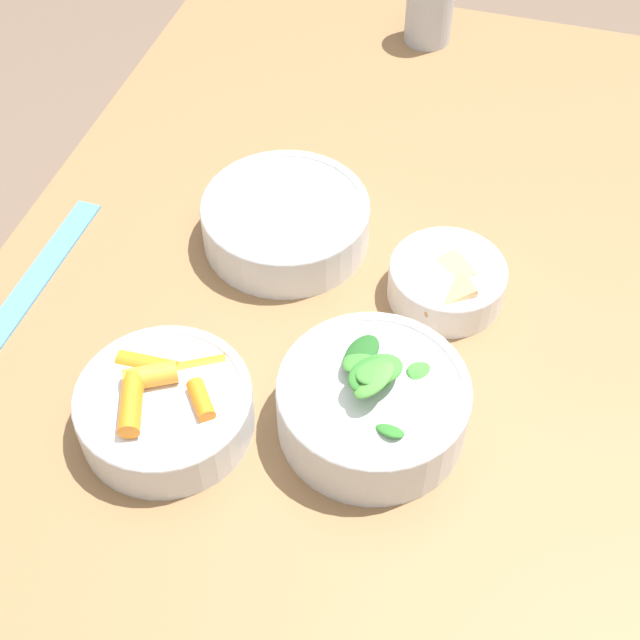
{
  "coord_description": "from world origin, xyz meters",
  "views": [
    {
      "loc": [
        -0.58,
        -0.16,
        1.45
      ],
      "look_at": [
        -0.03,
        0.0,
        0.78
      ],
      "focal_mm": 50.0,
      "sensor_mm": 36.0,
      "label": 1
    }
  ],
  "objects_px": {
    "bowl_carrots": "(164,406)",
    "bowl_greens": "(373,402)",
    "cup": "(429,9)",
    "bowl_beans_hotdog": "(285,222)",
    "bowl_cookies": "(447,280)",
    "ruler": "(32,284)"
  },
  "relations": [
    {
      "from": "ruler",
      "to": "cup",
      "type": "height_order",
      "value": "cup"
    },
    {
      "from": "cup",
      "to": "bowl_cookies",
      "type": "bearing_deg",
      "value": -165.69
    },
    {
      "from": "bowl_greens",
      "to": "bowl_beans_hotdog",
      "type": "distance_m",
      "value": 0.26
    },
    {
      "from": "bowl_carrots",
      "to": "bowl_cookies",
      "type": "xyz_separation_m",
      "value": [
        0.23,
        -0.22,
        -0.0
      ]
    },
    {
      "from": "bowl_carrots",
      "to": "bowl_cookies",
      "type": "height_order",
      "value": "bowl_carrots"
    },
    {
      "from": "bowl_beans_hotdog",
      "to": "bowl_cookies",
      "type": "height_order",
      "value": "bowl_beans_hotdog"
    },
    {
      "from": "bowl_carrots",
      "to": "bowl_greens",
      "type": "xyz_separation_m",
      "value": [
        0.05,
        -0.18,
        0.01
      ]
    },
    {
      "from": "bowl_carrots",
      "to": "ruler",
      "type": "relative_size",
      "value": 0.61
    },
    {
      "from": "bowl_carrots",
      "to": "cup",
      "type": "xyz_separation_m",
      "value": [
        0.71,
        -0.1,
        0.02
      ]
    },
    {
      "from": "ruler",
      "to": "bowl_greens",
      "type": "bearing_deg",
      "value": -100.06
    },
    {
      "from": "ruler",
      "to": "bowl_cookies",
      "type": "bearing_deg",
      "value": -75.51
    },
    {
      "from": "bowl_beans_hotdog",
      "to": "cup",
      "type": "height_order",
      "value": "cup"
    },
    {
      "from": "bowl_beans_hotdog",
      "to": "cup",
      "type": "bearing_deg",
      "value": -8.66
    },
    {
      "from": "bowl_beans_hotdog",
      "to": "bowl_cookies",
      "type": "bearing_deg",
      "value": -99.99
    },
    {
      "from": "bowl_greens",
      "to": "ruler",
      "type": "xyz_separation_m",
      "value": [
        0.07,
        0.39,
        -0.03
      ]
    },
    {
      "from": "bowl_beans_hotdog",
      "to": "bowl_carrots",
      "type": "bearing_deg",
      "value": 173.47
    },
    {
      "from": "ruler",
      "to": "bowl_carrots",
      "type": "bearing_deg",
      "value": -120.7
    },
    {
      "from": "cup",
      "to": "bowl_beans_hotdog",
      "type": "bearing_deg",
      "value": 171.34
    },
    {
      "from": "bowl_carrots",
      "to": "cup",
      "type": "height_order",
      "value": "cup"
    },
    {
      "from": "bowl_cookies",
      "to": "cup",
      "type": "distance_m",
      "value": 0.49
    },
    {
      "from": "bowl_beans_hotdog",
      "to": "cup",
      "type": "relative_size",
      "value": 1.99
    },
    {
      "from": "bowl_greens",
      "to": "bowl_cookies",
      "type": "bearing_deg",
      "value": -10.99
    }
  ]
}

